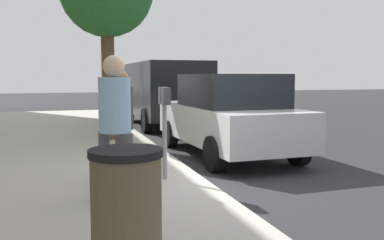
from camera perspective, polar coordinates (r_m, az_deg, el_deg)
name	(u,v)px	position (r m, az deg, el deg)	size (l,w,h in m)	color
ground_plane	(198,183)	(7.04, 0.86, -8.36)	(80.00, 80.00, 0.00)	#2B2B2D
parking_meter	(165,113)	(6.53, -3.66, 0.89)	(0.36, 0.12, 1.41)	gray
pedestrian_at_meter	(121,118)	(6.40, -9.43, 0.32)	(0.51, 0.36, 1.67)	#47474C
pedestrian_bystander	(115,115)	(5.46, -10.21, 0.69)	(0.47, 0.40, 1.84)	#47474C
parked_sedan_near	(228,115)	(9.28, 4.83, 0.68)	(4.46, 2.08, 1.77)	silver
parked_van_far	(164,90)	(14.87, -3.72, 4.02)	(5.21, 2.15, 2.18)	black
traffic_signal	(106,50)	(14.62, -11.34, 9.06)	(0.24, 0.44, 3.60)	black
trash_bin	(127,212)	(3.52, -8.68, -11.91)	(0.59, 0.59, 1.01)	brown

